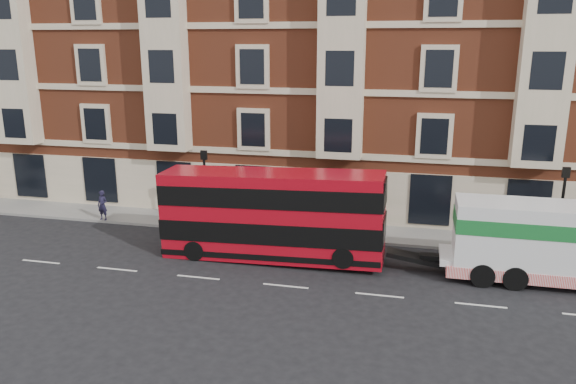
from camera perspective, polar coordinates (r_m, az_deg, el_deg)
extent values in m
plane|color=black|center=(24.43, -0.25, -9.54)|extent=(120.00, 120.00, 0.00)
cube|color=slate|center=(31.23, 2.96, -3.80)|extent=(90.00, 3.00, 0.15)
cube|color=brown|center=(36.91, 6.08, 13.18)|extent=(45.00, 12.00, 18.00)
cylinder|color=black|center=(31.01, -8.40, -0.08)|extent=(0.14, 0.14, 4.00)
cube|color=black|center=(30.53, -8.55, 3.73)|extent=(0.35, 0.15, 0.50)
cylinder|color=black|center=(29.72, 25.94, -2.14)|extent=(0.14, 0.14, 4.00)
cube|color=black|center=(29.23, 26.41, 1.80)|extent=(0.35, 0.15, 0.50)
cube|color=#A50916|center=(26.62, -1.63, -2.33)|extent=(10.52, 2.35, 4.13)
cube|color=black|center=(26.81, -1.62, -3.58)|extent=(10.56, 2.41, 0.99)
cube|color=black|center=(26.32, -1.65, -0.09)|extent=(10.56, 2.41, 0.94)
cylinder|color=black|center=(27.34, -9.47, -5.88)|extent=(0.98, 0.30, 0.98)
cylinder|color=black|center=(29.19, -7.88, -4.45)|extent=(0.98, 0.30, 0.98)
cylinder|color=black|center=(25.47, 5.61, -6.66)|extent=(0.98, 0.30, 0.98)
cylinder|color=black|center=(27.44, 6.22, -5.05)|extent=(0.98, 0.30, 0.98)
cube|color=silver|center=(26.81, 24.22, -6.57)|extent=(8.45, 2.16, 0.28)
cube|color=silver|center=(26.19, 22.10, -3.89)|extent=(5.07, 2.35, 2.72)
cube|color=#17692A|center=(26.05, 22.20, -2.91)|extent=(5.12, 2.39, 0.66)
cube|color=red|center=(26.89, 23.75, -7.21)|extent=(7.52, 2.41, 0.52)
cylinder|color=black|center=(25.76, 22.07, -8.11)|extent=(1.03, 0.38, 1.03)
cylinder|color=black|center=(27.71, 21.45, -6.41)|extent=(1.03, 0.38, 1.03)
cylinder|color=black|center=(25.57, 19.14, -7.99)|extent=(1.03, 0.38, 1.03)
cylinder|color=black|center=(27.54, 18.73, -6.29)|extent=(1.03, 0.38, 1.03)
imported|color=black|center=(34.06, -18.32, -1.29)|extent=(0.68, 0.49, 1.74)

